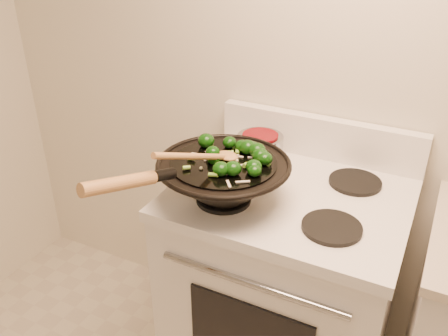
% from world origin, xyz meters
% --- Properties ---
extents(stove, '(0.78, 0.67, 1.08)m').
position_xyz_m(stove, '(-0.21, 1.17, 0.47)').
color(stove, white).
rests_on(stove, ground).
extents(wok, '(0.43, 0.69, 0.26)m').
position_xyz_m(wok, '(-0.40, 1.01, 1.01)').
color(wok, black).
rests_on(wok, stove).
extents(stirfry, '(0.27, 0.29, 0.05)m').
position_xyz_m(stirfry, '(-0.36, 1.05, 1.08)').
color(stirfry, '#0B3408').
rests_on(stirfry, wok).
extents(wooden_spoon, '(0.12, 0.34, 0.14)m').
position_xyz_m(wooden_spoon, '(-0.41, 0.96, 1.11)').
color(wooden_spoon, '#B37C46').
rests_on(wooden_spoon, wok).
extents(saucepan, '(0.17, 0.27, 0.10)m').
position_xyz_m(saucepan, '(-0.39, 1.32, 0.98)').
color(saucepan, '#95989D').
rests_on(saucepan, stove).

